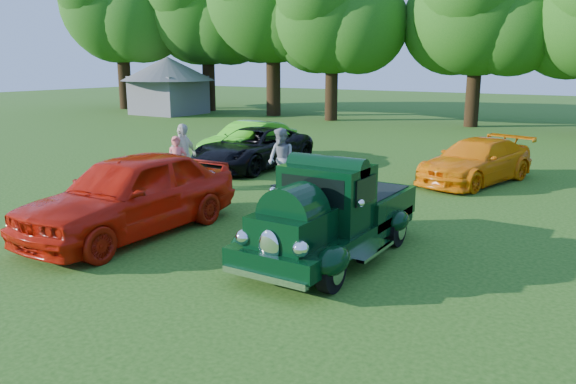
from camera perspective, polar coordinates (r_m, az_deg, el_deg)
The scene contains 10 objects.
ground at distance 10.60m, azimuth -4.69°, elevation -6.49°, with size 120.00×120.00×0.00m, color #1C4610.
hero_pickup at distance 10.37m, azimuth 4.49°, elevation -2.50°, with size 2.10×4.51×1.76m.
red_convertible at distance 12.14m, azimuth -15.69°, elevation -0.18°, with size 2.03×5.05×1.72m, color red.
back_car_lime at distance 20.66m, azimuth -4.00°, elevation 5.14°, with size 1.49×4.26×1.40m, color green.
back_car_black at distance 19.21m, azimuth -3.57°, elevation 4.47°, with size 2.25×4.88×1.36m, color black.
back_car_orange at distance 17.73m, azimuth 18.56°, elevation 2.99°, with size 1.81×4.46×1.29m, color orange.
spectator_pink at distance 15.95m, azimuth -11.19°, elevation 2.83°, with size 0.57×0.37×1.55m, color #E96360.
spectator_grey at distance 15.82m, azimuth -0.70°, elevation 3.36°, with size 0.85×0.66×1.75m, color gray.
spectator_white at distance 16.23m, azimuth -10.64°, elevation 3.58°, with size 1.09×0.45×1.86m, color silver.
gazebo at distance 40.32m, azimuth -12.08°, elevation 11.16°, with size 6.40×6.40×3.90m.
Camera 1 is at (6.03, -7.96, 3.54)m, focal length 35.00 mm.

